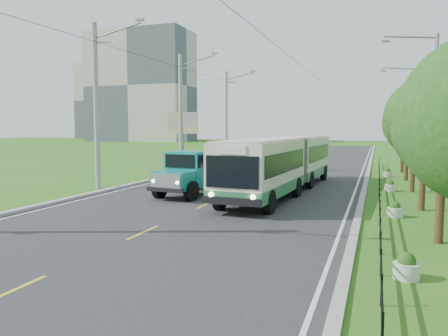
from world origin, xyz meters
The scene contains 28 objects.
ground centered at (0.00, 0.00, 0.00)m, with size 240.00×240.00×0.00m, color #296818.
road centered at (0.00, 20.00, 0.01)m, with size 14.00×120.00×0.02m, color #28282B.
curb_left centered at (-7.20, 20.00, 0.07)m, with size 0.40×120.00×0.15m, color #9E9E99.
curb_right centered at (7.15, 20.00, 0.05)m, with size 0.30×120.00×0.10m, color #9E9E99.
edge_line_left centered at (-6.65, 20.00, 0.02)m, with size 0.12×120.00×0.00m, color silver.
edge_line_right centered at (6.65, 20.00, 0.02)m, with size 0.12×120.00×0.00m, color silver.
centre_dash centered at (0.00, 0.00, 0.02)m, with size 0.12×2.20×0.00m, color yellow.
railing_right centered at (8.00, 14.00, 0.30)m, with size 0.04×40.00×0.60m, color black.
pole_near centered at (-8.26, 9.00, 5.09)m, with size 3.51×0.32×10.00m.
pole_mid centered at (-8.26, 21.00, 5.09)m, with size 3.51×0.32×10.00m.
pole_far centered at (-8.26, 33.00, 5.09)m, with size 3.51×0.32×10.00m.
tree_second centered at (9.86, 2.14, 3.52)m, with size 3.18×3.26×5.30m.
tree_third centered at (9.86, 8.14, 3.99)m, with size 3.60×3.62×6.00m.
tree_fourth centered at (9.86, 14.14, 3.59)m, with size 3.24×3.31×5.40m.
tree_fifth centered at (9.86, 20.14, 3.85)m, with size 3.48×3.52×5.80m.
tree_back centered at (9.86, 26.14, 3.65)m, with size 3.30×3.36×5.50m.
streetlight_mid centered at (10.64, 14.00, 4.90)m, with size 3.02×0.20×9.07m.
streetlight_far centered at (10.64, 28.00, 4.90)m, with size 3.02×0.20×9.07m.
planter_front centered at (8.60, -2.00, 0.29)m, with size 0.64×0.64×0.67m.
planter_near centered at (8.60, 6.00, 0.29)m, with size 0.64×0.64×0.67m.
planter_mid centered at (8.60, 14.00, 0.29)m, with size 0.64×0.64×0.67m.
planter_far centered at (8.60, 22.00, 0.29)m, with size 0.64×0.64×0.67m.
billboard_left centered at (-9.50, 24.00, 3.87)m, with size 3.00×0.20×5.20m.
billboard_right centered at (12.30, 20.00, 5.34)m, with size 0.24×6.00×7.30m.
apartment_near centered at (-55.00, 95.00, 15.00)m, with size 28.00×14.00×30.00m, color #B7B2A3.
apartment_far centered at (-80.00, 120.00, 13.00)m, with size 24.00×14.00×26.00m, color #B7B2A3.
bus centered at (2.67, 11.44, 1.87)m, with size 3.52×16.20×3.10m.
dump_truck centered at (-1.81, 8.95, 1.40)m, with size 2.99×6.11×2.47m.
Camera 1 is at (7.83, -13.50, 3.76)m, focal length 35.00 mm.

